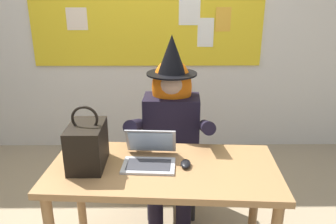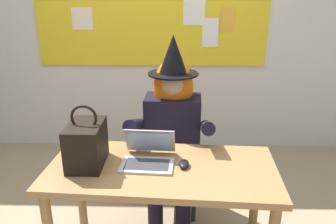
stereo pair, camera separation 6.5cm
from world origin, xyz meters
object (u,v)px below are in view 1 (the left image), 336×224
object	(u,v)px
handbag	(87,145)
person_costumed	(171,122)
computer_mouse	(186,164)
desk_main	(163,181)
laptop	(150,156)
chair_at_desk	(172,149)

from	to	relation	value
handbag	person_costumed	bearing A→B (deg)	47.05
computer_mouse	handbag	bearing A→B (deg)	-175.80
desk_main	computer_mouse	bearing A→B (deg)	-0.01
person_costumed	laptop	xyz separation A→B (m)	(-0.14, -0.51, -0.02)
desk_main	person_costumed	bearing A→B (deg)	84.18
chair_at_desk	person_costumed	bearing A→B (deg)	-1.12
chair_at_desk	person_costumed	xyz separation A→B (m)	(-0.01, -0.12, 0.28)
computer_mouse	handbag	world-z (taller)	handbag
chair_at_desk	computer_mouse	bearing A→B (deg)	7.16
chair_at_desk	laptop	bearing A→B (deg)	-11.77
chair_at_desk	laptop	size ratio (longest dim) A/B	2.71
laptop	handbag	world-z (taller)	handbag
laptop	handbag	xyz separation A→B (m)	(-0.36, -0.03, 0.09)
person_costumed	handbag	size ratio (longest dim) A/B	3.75
handbag	computer_mouse	bearing A→B (deg)	-1.91
laptop	desk_main	bearing A→B (deg)	-28.39
person_costumed	chair_at_desk	bearing A→B (deg)	-179.31
handbag	laptop	bearing A→B (deg)	5.24
chair_at_desk	handbag	world-z (taller)	handbag
desk_main	laptop	size ratio (longest dim) A/B	4.25
desk_main	computer_mouse	size ratio (longest dim) A/B	13.48
laptop	computer_mouse	xyz separation A→B (m)	(0.22, -0.05, -0.03)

